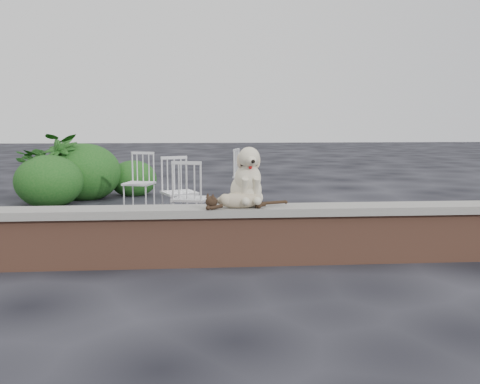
{
  "coord_description": "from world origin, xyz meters",
  "views": [
    {
      "loc": [
        -0.65,
        -5.2,
        1.43
      ],
      "look_at": [
        -0.22,
        0.2,
        0.7
      ],
      "focal_mm": 39.68,
      "sensor_mm": 36.0,
      "label": 1
    }
  ],
  "objects": [
    {
      "name": "chair_a",
      "position": [
        -0.9,
        2.05,
        0.47
      ],
      "size": [
        0.73,
        0.73,
        0.94
      ],
      "primitive_type": null,
      "rotation": [
        0.0,
        0.0,
        0.39
      ],
      "color": "silver",
      "rests_on": "ground"
    },
    {
      "name": "chair_b",
      "position": [
        -1.57,
        3.18,
        0.47
      ],
      "size": [
        0.69,
        0.69,
        0.94
      ],
      "primitive_type": null,
      "rotation": [
        0.0,
        0.0,
        -0.28
      ],
      "color": "silver",
      "rests_on": "ground"
    },
    {
      "name": "cat",
      "position": [
        -0.25,
        -0.09,
        0.67
      ],
      "size": [
        1.02,
        0.38,
        0.17
      ],
      "primitive_type": null,
      "rotation": [
        0.0,
        0.0,
        0.14
      ],
      "color": "tan",
      "rests_on": "capstone"
    },
    {
      "name": "dog",
      "position": [
        -0.17,
        0.06,
        0.88
      ],
      "size": [
        0.47,
        0.57,
        0.61
      ],
      "primitive_type": null,
      "rotation": [
        0.0,
        0.0,
        0.14
      ],
      "color": "beige",
      "rests_on": "capstone"
    },
    {
      "name": "chair_e",
      "position": [
        0.23,
        4.11,
        0.47
      ],
      "size": [
        0.7,
        0.7,
        0.94
      ],
      "primitive_type": null,
      "rotation": [
        0.0,
        0.0,
        1.26
      ],
      "color": "silver",
      "rests_on": "ground"
    },
    {
      "name": "brick_wall",
      "position": [
        0.0,
        0.0,
        0.25
      ],
      "size": [
        6.0,
        0.3,
        0.5
      ],
      "primitive_type": "cube",
      "color": "brown",
      "rests_on": "ground"
    },
    {
      "name": "potted_plant_b",
      "position": [
        -3.08,
        4.44,
        0.56
      ],
      "size": [
        0.84,
        0.84,
        1.13
      ],
      "primitive_type": "imported",
      "rotation": [
        0.0,
        0.0,
        -0.43
      ],
      "color": "#154914",
      "rests_on": "ground"
    },
    {
      "name": "chair_c",
      "position": [
        -0.73,
        1.46,
        0.47
      ],
      "size": [
        0.7,
        0.7,
        0.94
      ],
      "primitive_type": null,
      "rotation": [
        0.0,
        0.0,
        2.84
      ],
      "color": "silver",
      "rests_on": "ground"
    },
    {
      "name": "ground",
      "position": [
        0.0,
        0.0,
        0.0
      ],
      "size": [
        60.0,
        60.0,
        0.0
      ],
      "primitive_type": "plane",
      "color": "black",
      "rests_on": "ground"
    },
    {
      "name": "shrubbery",
      "position": [
        -2.75,
        4.55,
        0.43
      ],
      "size": [
        2.31,
        2.07,
        1.08
      ],
      "color": "#154914",
      "rests_on": "ground"
    },
    {
      "name": "capstone",
      "position": [
        0.0,
        0.0,
        0.54
      ],
      "size": [
        6.2,
        0.4,
        0.08
      ],
      "primitive_type": "cube",
      "color": "slate",
      "rests_on": "brick_wall"
    },
    {
      "name": "potted_plant_a",
      "position": [
        -3.33,
        4.4,
        0.61
      ],
      "size": [
        1.43,
        1.39,
        1.21
      ],
      "primitive_type": "imported",
      "rotation": [
        0.0,
        0.0,
        0.57
      ],
      "color": "#154914",
      "rests_on": "ground"
    }
  ]
}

